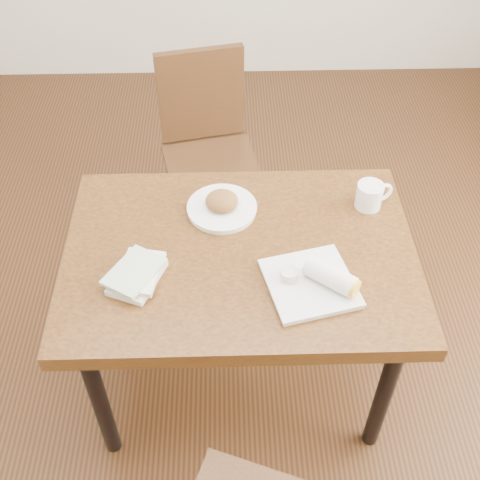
{
  "coord_description": "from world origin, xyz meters",
  "views": [
    {
      "loc": [
        -0.04,
        -1.41,
        2.24
      ],
      "look_at": [
        0.0,
        0.0,
        0.8
      ],
      "focal_mm": 45.0,
      "sensor_mm": 36.0,
      "label": 1
    }
  ],
  "objects_px": {
    "table": "(240,266)",
    "plate_burrito": "(316,281)",
    "book_stack": "(137,274)",
    "coffee_mug": "(370,195)",
    "plate_scone": "(222,206)",
    "chair_far": "(207,140)"
  },
  "relations": [
    {
      "from": "plate_burrito",
      "to": "book_stack",
      "type": "height_order",
      "value": "plate_burrito"
    },
    {
      "from": "plate_burrito",
      "to": "plate_scone",
      "type": "bearing_deg",
      "value": 129.04
    },
    {
      "from": "plate_scone",
      "to": "coffee_mug",
      "type": "distance_m",
      "value": 0.54
    },
    {
      "from": "plate_scone",
      "to": "book_stack",
      "type": "bearing_deg",
      "value": -130.68
    },
    {
      "from": "coffee_mug",
      "to": "book_stack",
      "type": "height_order",
      "value": "coffee_mug"
    },
    {
      "from": "chair_far",
      "to": "plate_burrito",
      "type": "bearing_deg",
      "value": -71.16
    },
    {
      "from": "plate_burrito",
      "to": "book_stack",
      "type": "distance_m",
      "value": 0.58
    },
    {
      "from": "table",
      "to": "book_stack",
      "type": "distance_m",
      "value": 0.37
    },
    {
      "from": "book_stack",
      "to": "plate_burrito",
      "type": "bearing_deg",
      "value": -4.75
    },
    {
      "from": "plate_scone",
      "to": "book_stack",
      "type": "xyz_separation_m",
      "value": [
        -0.28,
        -0.32,
        0.0
      ]
    },
    {
      "from": "plate_scone",
      "to": "coffee_mug",
      "type": "bearing_deg",
      "value": 1.66
    },
    {
      "from": "table",
      "to": "coffee_mug",
      "type": "xyz_separation_m",
      "value": [
        0.48,
        0.22,
        0.13
      ]
    },
    {
      "from": "table",
      "to": "chair_far",
      "type": "xyz_separation_m",
      "value": [
        -0.13,
        0.91,
        -0.12
      ]
    },
    {
      "from": "table",
      "to": "coffee_mug",
      "type": "distance_m",
      "value": 0.54
    },
    {
      "from": "plate_scone",
      "to": "coffee_mug",
      "type": "height_order",
      "value": "coffee_mug"
    },
    {
      "from": "table",
      "to": "plate_burrito",
      "type": "height_order",
      "value": "plate_burrito"
    },
    {
      "from": "chair_far",
      "to": "plate_scone",
      "type": "distance_m",
      "value": 0.75
    },
    {
      "from": "plate_scone",
      "to": "chair_far",
      "type": "bearing_deg",
      "value": 95.57
    },
    {
      "from": "chair_far",
      "to": "book_stack",
      "type": "bearing_deg",
      "value": -101.33
    },
    {
      "from": "table",
      "to": "plate_burrito",
      "type": "xyz_separation_m",
      "value": [
        0.24,
        -0.17,
        0.11
      ]
    },
    {
      "from": "table",
      "to": "chair_far",
      "type": "bearing_deg",
      "value": 98.08
    },
    {
      "from": "plate_burrito",
      "to": "book_stack",
      "type": "xyz_separation_m",
      "value": [
        -0.58,
        0.05,
        -0.0
      ]
    }
  ]
}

